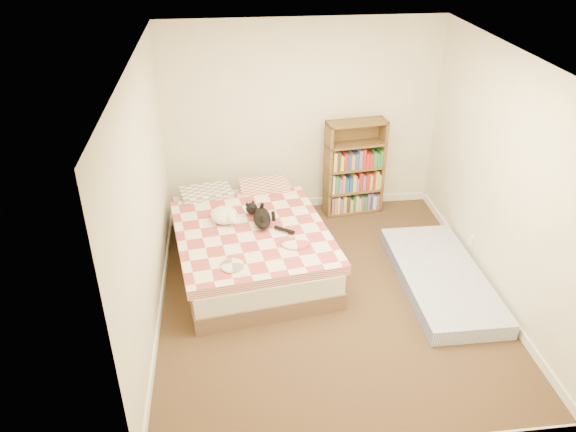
{
  "coord_description": "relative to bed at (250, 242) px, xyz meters",
  "views": [
    {
      "loc": [
        -0.97,
        -4.72,
        3.72
      ],
      "look_at": [
        -0.38,
        0.3,
        0.82
      ],
      "focal_mm": 35.0,
      "sensor_mm": 36.0,
      "label": 1
    }
  ],
  "objects": [
    {
      "name": "white_dog",
      "position": [
        -0.26,
        0.04,
        0.34
      ],
      "size": [
        0.35,
        0.38,
        0.16
      ],
      "rotation": [
        0.0,
        0.0,
        -0.16
      ],
      "color": "white",
      "rests_on": "bed"
    },
    {
      "name": "bookshelf",
      "position": [
        1.44,
        1.07,
        0.22
      ],
      "size": [
        0.8,
        0.35,
        1.28
      ],
      "rotation": [
        0.0,
        0.0,
        0.13
      ],
      "color": "brown",
      "rests_on": "room"
    },
    {
      "name": "room",
      "position": [
        0.77,
        -0.73,
        0.93
      ],
      "size": [
        3.51,
        4.01,
        2.51
      ],
      "color": "#402A1B",
      "rests_on": "ground"
    },
    {
      "name": "black_cat",
      "position": [
        0.15,
        -0.02,
        0.33
      ],
      "size": [
        0.36,
        0.74,
        0.17
      ],
      "rotation": [
        0.0,
        0.0,
        0.44
      ],
      "color": "black",
      "rests_on": "bed"
    },
    {
      "name": "floor_mattress",
      "position": [
        2.04,
        -0.69,
        -0.18
      ],
      "size": [
        0.86,
        1.9,
        0.17
      ],
      "primitive_type": "cube",
      "rotation": [
        0.0,
        0.0,
        -0.0
      ],
      "color": "#6877AE",
      "rests_on": "room"
    },
    {
      "name": "bed",
      "position": [
        0.0,
        0.0,
        0.0
      ],
      "size": [
        1.87,
        2.41,
        0.59
      ],
      "rotation": [
        0.0,
        0.0,
        0.15
      ],
      "color": "brown",
      "rests_on": "room"
    }
  ]
}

